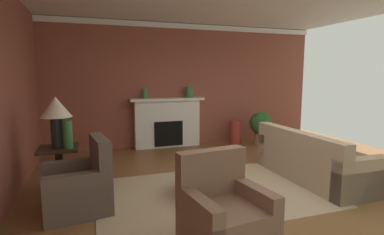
% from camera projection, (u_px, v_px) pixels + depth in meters
% --- Properties ---
extents(ground_plane, '(8.66, 8.66, 0.00)m').
position_uv_depth(ground_plane, '(248.00, 190.00, 4.63)').
color(ground_plane, brown).
extents(wall_fireplace, '(7.21, 0.12, 3.02)m').
position_uv_depth(wall_fireplace, '(183.00, 85.00, 7.60)').
color(wall_fireplace, brown).
rests_on(wall_fireplace, ground_plane).
extents(crown_moulding, '(7.21, 0.08, 0.12)m').
position_uv_depth(crown_moulding, '(184.00, 26.00, 7.32)').
color(crown_moulding, white).
extents(area_rug, '(3.32, 2.22, 0.01)m').
position_uv_depth(area_rug, '(211.00, 193.00, 4.51)').
color(area_rug, tan).
rests_on(area_rug, ground_plane).
extents(fireplace, '(1.80, 0.35, 1.21)m').
position_uv_depth(fireplace, '(167.00, 124.00, 7.38)').
color(fireplace, white).
rests_on(fireplace, ground_plane).
extents(sofa, '(0.91, 2.11, 0.85)m').
position_uv_depth(sofa, '(312.00, 162.00, 5.07)').
color(sofa, tan).
rests_on(sofa, ground_plane).
extents(armchair_near_window, '(0.90, 0.90, 0.95)m').
position_uv_depth(armchair_near_window, '(80.00, 188.00, 3.91)').
color(armchair_near_window, brown).
rests_on(armchair_near_window, ground_plane).
extents(armchair_facing_fireplace, '(0.90, 0.90, 0.95)m').
position_uv_depth(armchair_facing_fireplace, '(224.00, 216.00, 3.13)').
color(armchair_facing_fireplace, brown).
rests_on(armchair_facing_fireplace, ground_plane).
extents(coffee_table, '(1.00, 1.00, 0.45)m').
position_uv_depth(coffee_table, '(211.00, 172.00, 4.46)').
color(coffee_table, '#2D2319').
rests_on(coffee_table, ground_plane).
extents(side_table, '(0.56, 0.56, 0.70)m').
position_uv_depth(side_table, '(60.00, 167.00, 4.49)').
color(side_table, '#2D2319').
rests_on(side_table, ground_plane).
extents(table_lamp, '(0.44, 0.44, 0.75)m').
position_uv_depth(table_lamp, '(56.00, 112.00, 4.37)').
color(table_lamp, black).
rests_on(table_lamp, side_table).
extents(vase_mantel_right, '(0.18, 0.18, 0.27)m').
position_uv_depth(vase_mantel_right, '(189.00, 92.00, 7.40)').
color(vase_mantel_right, '#33703D').
rests_on(vase_mantel_right, fireplace).
extents(vase_tall_corner, '(0.30, 0.30, 0.63)m').
position_uv_depth(vase_tall_corner, '(235.00, 132.00, 7.68)').
color(vase_tall_corner, '#9E3328').
rests_on(vase_tall_corner, ground_plane).
extents(vase_mantel_left, '(0.12, 0.12, 0.24)m').
position_uv_depth(vase_mantel_left, '(145.00, 94.00, 7.05)').
color(vase_mantel_left, '#33703D').
rests_on(vase_mantel_left, fireplace).
extents(vase_on_side_table, '(0.13, 0.13, 0.41)m').
position_uv_depth(vase_on_side_table, '(68.00, 134.00, 4.35)').
color(vase_on_side_table, '#33703D').
rests_on(vase_on_side_table, side_table).
extents(book_red_cover, '(0.23, 0.22, 0.05)m').
position_uv_depth(book_red_cover, '(208.00, 164.00, 4.37)').
color(book_red_cover, maroon).
rests_on(book_red_cover, coffee_table).
extents(book_art_folio, '(0.29, 0.21, 0.04)m').
position_uv_depth(book_art_folio, '(207.00, 156.00, 4.59)').
color(book_art_folio, maroon).
rests_on(book_art_folio, coffee_table).
extents(book_small_novel, '(0.29, 0.24, 0.04)m').
position_uv_depth(book_small_novel, '(213.00, 157.00, 4.43)').
color(book_small_novel, maroon).
rests_on(book_small_novel, coffee_table).
extents(potted_plant, '(0.56, 0.56, 0.83)m').
position_uv_depth(potted_plant, '(261.00, 125.00, 7.63)').
color(potted_plant, '#A8754C').
rests_on(potted_plant, ground_plane).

